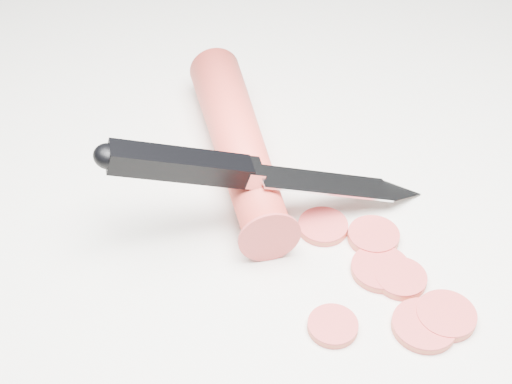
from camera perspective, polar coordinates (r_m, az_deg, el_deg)
ground at (r=0.51m, az=6.04°, el=-2.63°), size 2.40×2.40×0.00m
carrot at (r=0.54m, az=-1.43°, el=4.01°), size 0.12×0.20×0.04m
carrot_slice_0 at (r=0.45m, az=13.29°, el=-10.36°), size 0.04×0.04×0.01m
carrot_slice_1 at (r=0.48m, az=9.93°, el=-6.06°), size 0.04×0.04×0.01m
carrot_slice_2 at (r=0.50m, az=5.38°, el=-2.76°), size 0.03×0.03×0.01m
carrot_slice_3 at (r=0.46m, az=14.96°, el=-9.53°), size 0.04×0.04×0.01m
carrot_slice_4 at (r=0.50m, az=9.38°, el=-3.51°), size 0.04×0.04×0.01m
carrot_slice_5 at (r=0.45m, az=6.16°, el=-10.60°), size 0.03×0.03×0.01m
carrot_slice_6 at (r=0.48m, az=11.50°, el=-6.79°), size 0.03×0.03×0.01m
kitchen_knife at (r=0.48m, az=1.23°, el=1.67°), size 0.22×0.12×0.08m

